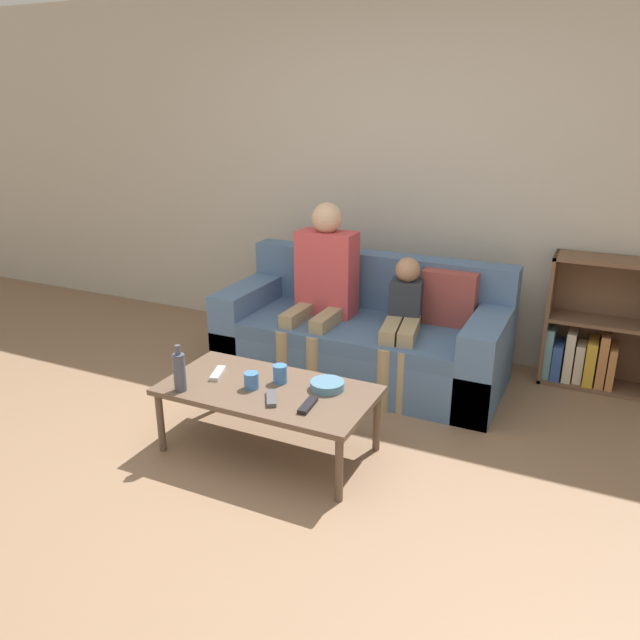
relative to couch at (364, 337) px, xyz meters
name	(u,v)px	position (x,y,z in m)	size (l,w,h in m)	color
ground_plane	(245,511)	(0.07, -1.68, -0.27)	(22.00, 22.00, 0.00)	#84664C
wall_back	(410,176)	(0.07, 0.67, 1.03)	(12.00, 0.06, 2.60)	#B7B2A8
couch	(364,337)	(0.00, 0.00, 0.00)	(1.93, 0.85, 0.80)	#4C6B93
bookshelf	(593,336)	(1.43, 0.52, 0.07)	(0.67, 0.28, 0.88)	brown
coffee_table	(268,394)	(-0.10, -1.16, 0.07)	(1.14, 0.59, 0.38)	brown
person_adult	(323,279)	(-0.29, -0.07, 0.40)	(0.40, 0.60, 1.18)	#9E8966
person_child	(402,321)	(0.31, -0.14, 0.22)	(0.30, 0.62, 0.87)	#9E8966
cup_near	(280,374)	(-0.07, -1.07, 0.15)	(0.08, 0.08, 0.10)	#3D70B2
cup_far	(251,381)	(-0.18, -1.19, 0.15)	(0.08, 0.08, 0.09)	#3D70B2
tv_remote_0	(271,398)	(-0.01, -1.27, 0.12)	(0.13, 0.17, 0.02)	#47474C
tv_remote_1	(308,405)	(0.19, -1.26, 0.12)	(0.06, 0.17, 0.02)	black
tv_remote_2	(218,373)	(-0.43, -1.13, 0.12)	(0.10, 0.18, 0.02)	#B7B7BC
snack_bowl	(327,385)	(0.19, -1.03, 0.13)	(0.18, 0.18, 0.05)	teal
bottle	(179,371)	(-0.50, -1.38, 0.21)	(0.06, 0.06, 0.26)	#424756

